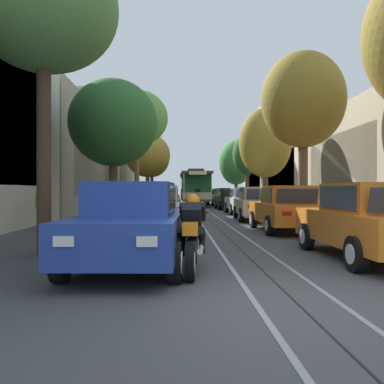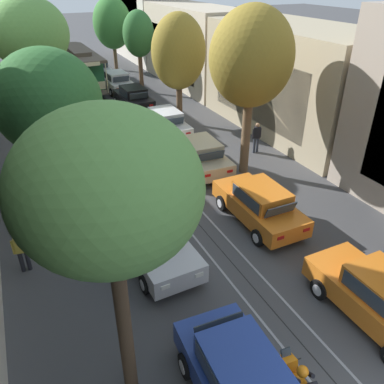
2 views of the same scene
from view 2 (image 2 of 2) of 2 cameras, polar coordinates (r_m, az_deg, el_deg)
name	(u,v)px [view 2 (image 2 of 2)]	position (r m, az deg, el deg)	size (l,w,h in m)	color
ground_plane	(122,136)	(24.10, -10.20, 8.18)	(160.00, 160.00, 0.00)	#424244
trolley_track_rails	(109,120)	(26.89, -12.09, 10.30)	(1.14, 58.60, 0.01)	gray
building_facade_right	(236,47)	(29.86, 6.49, 20.50)	(5.85, 50.30, 10.32)	gray
parked_car_silver_second_left	(154,240)	(13.25, -5.65, -7.00)	(2.11, 4.41, 1.58)	#B7B7BC
parked_car_beige_mid_left	(104,167)	(18.43, -12.83, 3.64)	(2.12, 4.41, 1.58)	#C1B28E
parked_car_yellow_fourth_left	(78,127)	(23.68, -16.48, 9.10)	(2.03, 4.37, 1.58)	gold
parked_car_yellow_fifth_left	(62,100)	(29.49, -18.62, 12.78)	(2.10, 4.41, 1.58)	gold
parked_car_yellow_sixth_left	(51,81)	(35.11, -20.00, 15.13)	(2.02, 4.37, 1.58)	gold
parked_car_orange_near_right	(381,298)	(12.33, 26.08, -13.89)	(2.02, 4.37, 1.58)	orange
parked_car_orange_second_right	(259,204)	(15.33, 9.87, -1.73)	(2.01, 4.37, 1.58)	orange
parked_car_beige_mid_right	(200,154)	(19.23, 1.20, 5.55)	(2.14, 4.42, 1.58)	#C1B28E
parked_car_white_fourth_right	(165,122)	(23.61, -3.98, 10.20)	(2.02, 4.37, 1.58)	silver
parked_car_black_fifth_right	(133,98)	(28.81, -8.64, 13.59)	(2.03, 4.38, 1.58)	black
parked_car_white_sixth_right	(117,81)	(33.55, -11.03, 15.70)	(2.10, 4.40, 1.58)	silver
parked_car_silver_far_right	(98,68)	(38.86, -13.71, 17.32)	(2.01, 4.37, 1.58)	#B7B7BC
street_tree_kerb_left_near	(107,190)	(6.72, -12.37, 0.31)	(3.32, 3.47, 6.95)	#4C3826
street_tree_kerb_left_second	(48,103)	(15.65, -20.45, 12.22)	(3.98, 4.24, 6.44)	brown
street_tree_kerb_left_mid	(29,34)	(22.43, -22.82, 20.64)	(3.91, 3.24, 7.74)	brown
street_tree_kerb_left_fourth	(19,38)	(32.44, -24.15, 19.96)	(3.95, 4.25, 6.38)	brown
street_tree_kerb_left_far	(11,25)	(39.18, -25.07, 21.36)	(3.60, 3.67, 6.52)	#4C3826
street_tree_kerb_right_second	(252,58)	(17.76, 8.76, 18.86)	(3.75, 3.49, 7.62)	brown
street_tree_kerb_right_mid	(179,52)	(24.68, -1.99, 19.85)	(3.36, 2.83, 6.70)	brown
street_tree_kerb_right_fourth	(139,35)	(32.28, -7.88, 21.97)	(2.42, 2.32, 6.19)	brown
street_tree_kerb_right_far	(112,23)	(40.81, -11.67, 23.15)	(3.59, 3.88, 6.68)	brown
cable_car_trolley	(78,68)	(35.14, -16.39, 17.16)	(2.68, 9.15, 3.28)	#1E5B38
pedestrian_on_left_pavement	(257,136)	(21.36, 9.50, 8.14)	(0.55, 0.38, 1.69)	#282D38
pedestrian_on_right_pavement	(22,249)	(13.81, -23.80, -7.68)	(0.55, 0.28, 1.57)	black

